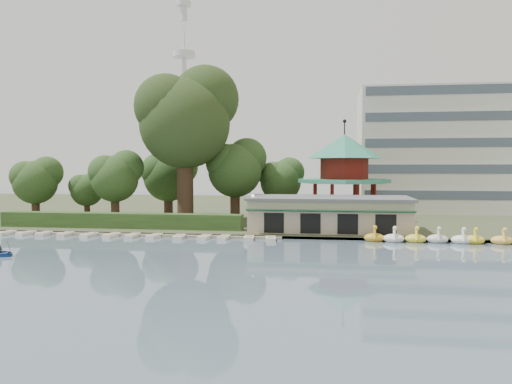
% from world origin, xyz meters
% --- Properties ---
extents(ground_plane, '(220.00, 220.00, 0.00)m').
position_xyz_m(ground_plane, '(0.00, 0.00, 0.00)').
color(ground_plane, slate).
rests_on(ground_plane, ground).
extents(shore, '(220.00, 70.00, 0.40)m').
position_xyz_m(shore, '(0.00, 52.00, 0.20)').
color(shore, '#424930').
rests_on(shore, ground).
extents(embankment, '(220.00, 0.60, 0.30)m').
position_xyz_m(embankment, '(0.00, 17.30, 0.15)').
color(embankment, gray).
rests_on(embankment, ground).
extents(dock, '(34.00, 1.60, 0.24)m').
position_xyz_m(dock, '(-12.00, 17.20, 0.12)').
color(dock, gray).
rests_on(dock, ground).
extents(boathouse, '(18.60, 9.39, 3.90)m').
position_xyz_m(boathouse, '(10.00, 21.97, 2.37)').
color(boathouse, tan).
rests_on(boathouse, shore).
extents(pavilion, '(12.40, 12.40, 13.50)m').
position_xyz_m(pavilion, '(12.00, 32.00, 7.48)').
color(pavilion, tan).
rests_on(pavilion, shore).
extents(office_building, '(38.00, 18.00, 20.00)m').
position_xyz_m(office_building, '(32.67, 49.00, 9.73)').
color(office_building, silver).
rests_on(office_building, shore).
extents(broadcast_tower, '(8.00, 8.00, 96.00)m').
position_xyz_m(broadcast_tower, '(-42.00, 140.00, 33.98)').
color(broadcast_tower, silver).
rests_on(broadcast_tower, ground).
extents(hedge, '(30.00, 2.00, 1.80)m').
position_xyz_m(hedge, '(-15.00, 20.50, 1.30)').
color(hedge, '#2E4B20').
rests_on(hedge, shore).
extents(lamp_post, '(0.36, 0.36, 4.28)m').
position_xyz_m(lamp_post, '(1.50, 19.00, 3.34)').
color(lamp_post, black).
rests_on(lamp_post, shore).
extents(big_tree, '(13.22, 12.32, 21.04)m').
position_xyz_m(big_tree, '(-8.84, 28.19, 14.62)').
color(big_tree, '#3A281C').
rests_on(big_tree, shore).
extents(small_trees, '(39.56, 16.98, 11.42)m').
position_xyz_m(small_trees, '(-12.01, 32.00, 6.71)').
color(small_trees, '#3A281C').
rests_on(small_trees, shore).
extents(swan_boats, '(18.58, 2.11, 1.92)m').
position_xyz_m(swan_boats, '(23.14, 16.58, 0.40)').
color(swan_boats, gold).
rests_on(swan_boats, ground).
extents(moored_rowboats, '(31.96, 2.74, 0.36)m').
position_xyz_m(moored_rowboats, '(-11.42, 15.84, 0.18)').
color(moored_rowboats, white).
rests_on(moored_rowboats, ground).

